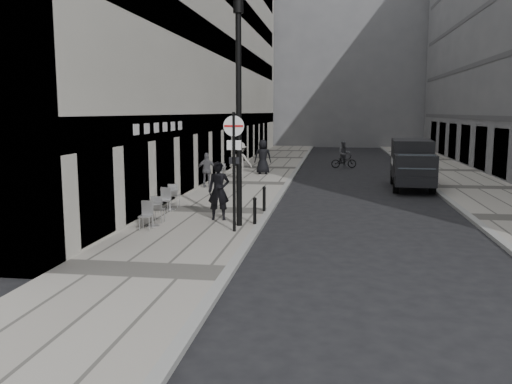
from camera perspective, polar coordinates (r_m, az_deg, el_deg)
ground at (r=9.73m, az=-6.37°, el=-13.74°), size 120.00×120.00×0.00m
sidewalk at (r=27.29m, az=-0.90°, el=0.87°), size 4.00×60.00×0.12m
far_sidewalk at (r=27.76m, az=22.12°, el=0.37°), size 4.00×60.00×0.12m
building_left at (r=34.65m, az=-5.99°, el=17.27°), size 4.00×45.00×18.00m
building_far at (r=65.13m, az=7.77°, el=14.85°), size 24.00×16.00×22.00m
walking_man at (r=17.84m, az=-3.94°, el=0.11°), size 0.77×0.57×1.93m
sign_post at (r=15.92m, az=-2.34°, el=3.84°), size 0.61×0.10×3.54m
lamppost at (r=16.70m, az=-1.83°, el=9.32°), size 0.31×0.31×6.83m
bollard_near at (r=19.45m, az=0.86°, el=-0.80°), size 0.11×0.11×0.84m
bollard_far at (r=17.20m, az=-0.13°, el=-2.08°), size 0.11×0.11×0.80m
panel_van at (r=27.01m, az=16.12°, el=3.11°), size 2.10×5.02×2.31m
cyclist at (r=35.99m, az=9.23°, el=3.61°), size 1.72×0.86×1.77m
pedestrian_a at (r=25.57m, az=-5.17°, el=2.30°), size 1.00×0.51×1.64m
pedestrian_b at (r=28.66m, az=-1.64°, el=3.30°), size 1.37×0.96×1.94m
pedestrian_c at (r=31.02m, az=0.72°, el=3.73°), size 1.06×0.79×1.97m
cafe_table_near at (r=17.19m, az=-10.86°, el=-2.11°), size 0.68×1.53×0.87m
cafe_table_mid at (r=19.97m, az=-9.09°, el=-0.59°), size 0.68×1.54×0.88m
cafe_table_far at (r=28.61m, az=-3.72°, el=2.14°), size 0.62×1.41×0.80m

